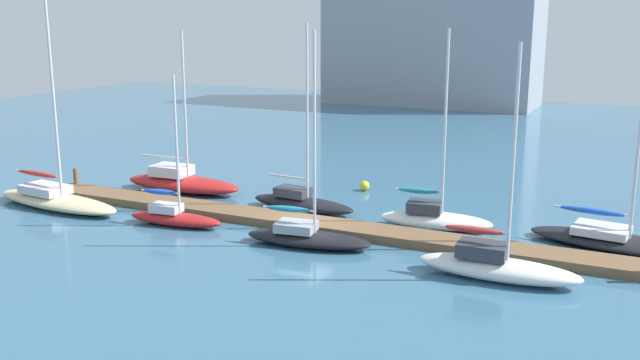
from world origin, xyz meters
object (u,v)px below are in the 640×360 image
object	(u,v)px
mooring_buoy_yellow	(365,186)
sailboat_7	(617,239)
sailboat_5	(434,217)
sailboat_3	(302,201)
sailboat_1	(181,182)
sailboat_6	(496,264)
harbor_building_distant	(433,29)
sailboat_0	(55,197)
sailboat_4	(307,235)
sailboat_2	(174,215)

from	to	relation	value
mooring_buoy_yellow	sailboat_7	bearing A→B (deg)	-19.50
sailboat_5	sailboat_3	bearing A→B (deg)	171.75
sailboat_1	sailboat_3	bearing A→B (deg)	-6.95
sailboat_1	sailboat_6	distance (m)	21.25
sailboat_3	harbor_building_distant	size ratio (longest dim) A/B	0.41
sailboat_1	sailboat_5	world-z (taller)	sailboat_5
sailboat_0	sailboat_5	xyz separation A→B (m)	(20.06, 5.24, 0.01)
sailboat_7	sailboat_4	bearing A→B (deg)	-148.84
sailboat_3	sailboat_5	distance (m)	7.49
sailboat_5	sailboat_7	distance (m)	8.44
sailboat_7	mooring_buoy_yellow	world-z (taller)	sailboat_7
sailboat_0	sailboat_2	world-z (taller)	sailboat_0
sailboat_5	sailboat_6	bearing A→B (deg)	-60.34
sailboat_4	sailboat_6	xyz separation A→B (m)	(8.80, -0.50, 0.10)
sailboat_5	sailboat_4	bearing A→B (deg)	-138.62
sailboat_5	harbor_building_distant	xyz separation A→B (m)	(-15.33, 49.41, 8.18)
sailboat_0	sailboat_7	size ratio (longest dim) A/B	1.34
sailboat_1	sailboat_7	xyz separation A→B (m)	(24.40, -0.16, -0.16)
sailboat_7	harbor_building_distant	size ratio (longest dim) A/B	0.45
sailboat_2	sailboat_3	world-z (taller)	sailboat_3
sailboat_3	mooring_buoy_yellow	xyz separation A→B (m)	(1.41, 5.65, -0.24)
sailboat_0	sailboat_7	bearing A→B (deg)	17.03
sailboat_6	mooring_buoy_yellow	xyz separation A→B (m)	(-10.35, 11.42, -0.31)
sailboat_6	sailboat_2	bearing A→B (deg)	177.14
sailboat_4	sailboat_5	bearing A→B (deg)	41.17
harbor_building_distant	sailboat_1	bearing A→B (deg)	-90.77
sailboat_0	sailboat_4	bearing A→B (deg)	5.68
sailboat_6	sailboat_7	world-z (taller)	sailboat_7
sailboat_7	sailboat_6	bearing A→B (deg)	-116.35
sailboat_2	sailboat_5	bearing A→B (deg)	17.50
sailboat_1	harbor_building_distant	world-z (taller)	harbor_building_distant
sailboat_1	sailboat_7	bearing A→B (deg)	-2.78
sailboat_1	mooring_buoy_yellow	xyz separation A→B (m)	(9.91, 4.97, -0.31)
sailboat_2	harbor_building_distant	bearing A→B (deg)	87.75
sailboat_0	sailboat_2	bearing A→B (deg)	5.94
sailboat_2	sailboat_4	bearing A→B (deg)	-5.67
harbor_building_distant	sailboat_7	bearing A→B (deg)	-64.04
sailboat_4	mooring_buoy_yellow	xyz separation A→B (m)	(-1.55, 10.92, -0.22)
sailboat_3	sailboat_7	xyz separation A→B (m)	(15.90, 0.52, -0.09)
sailboat_4	sailboat_0	bearing A→B (deg)	172.71
sailboat_2	sailboat_3	bearing A→B (deg)	43.44
sailboat_0	sailboat_3	xyz separation A→B (m)	(12.58, 5.35, -0.05)
sailboat_2	sailboat_6	world-z (taller)	sailboat_6
sailboat_1	sailboat_4	xyz separation A→B (m)	(11.46, -5.95, -0.10)
sailboat_4	harbor_building_distant	size ratio (longest dim) A/B	0.40
sailboat_5	sailboat_7	bearing A→B (deg)	-3.09
sailboat_4	sailboat_6	bearing A→B (deg)	-10.83
sailboat_2	sailboat_6	bearing A→B (deg)	-7.43
sailboat_1	sailboat_4	world-z (taller)	sailboat_4
sailboat_3	sailboat_1	bearing A→B (deg)	179.83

